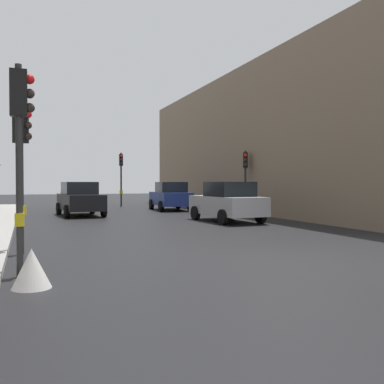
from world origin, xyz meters
name	(u,v)px	position (x,y,z in m)	size (l,w,h in m)	color
ground_plane	(289,260)	(0.00, 0.00, 0.00)	(120.00, 120.00, 0.00)	black
building_facade_right	(306,146)	(11.92, 16.57, 4.16)	(12.00, 28.26, 8.32)	gray
traffic_light_far_median	(121,169)	(0.88, 23.25, 2.67)	(0.25, 0.43, 3.87)	#2D2D2D
traffic_light_near_right	(22,151)	(-5.60, 2.86, 2.49)	(0.45, 0.35, 3.61)	#2D2D2D
traffic_light_near_left	(20,131)	(-5.60, 0.14, 2.67)	(0.43, 0.25, 3.87)	#2D2D2D
traffic_light_mid_street	(245,170)	(5.61, 13.04, 2.38)	(0.34, 0.45, 3.46)	#2D2D2D
car_silver_hatchback	(227,202)	(2.81, 9.31, 0.88)	(2.24, 4.31, 1.76)	#BCBCC1
car_blue_van	(170,196)	(2.93, 18.03, 0.88)	(2.19, 4.29, 1.76)	navy
car_yellow_taxi	(79,195)	(-2.28, 21.61, 0.88)	(2.20, 4.29, 1.76)	yellow
car_dark_suv	(80,199)	(-2.88, 15.23, 0.88)	(2.27, 4.32, 1.76)	black
warning_sign_triangle	(32,268)	(-5.43, -0.88, 0.33)	(0.64, 0.64, 0.65)	silver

